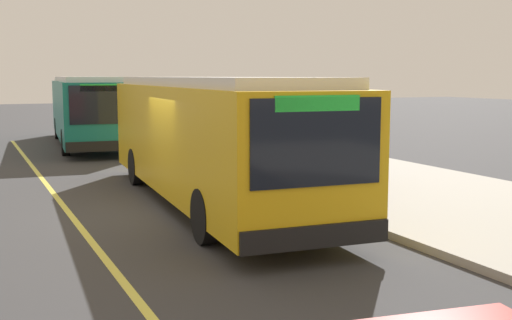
{
  "coord_description": "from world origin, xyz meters",
  "views": [
    {
      "loc": [
        13.37,
        -4.18,
        2.97
      ],
      "look_at": [
        1.35,
        1.32,
        1.24
      ],
      "focal_mm": 44.89,
      "sensor_mm": 36.0,
      "label": 1
    }
  ],
  "objects_px": {
    "transit_bus_main": "(211,135)",
    "route_sign_post": "(313,117)",
    "waiting_bench": "(314,154)",
    "transit_bus_second": "(88,108)"
  },
  "relations": [
    {
      "from": "transit_bus_main",
      "to": "route_sign_post",
      "type": "height_order",
      "value": "same"
    },
    {
      "from": "transit_bus_main",
      "to": "route_sign_post",
      "type": "relative_size",
      "value": 4.02
    },
    {
      "from": "transit_bus_main",
      "to": "route_sign_post",
      "type": "distance_m",
      "value": 2.82
    },
    {
      "from": "transit_bus_second",
      "to": "route_sign_post",
      "type": "bearing_deg",
      "value": 12.27
    },
    {
      "from": "transit_bus_main",
      "to": "waiting_bench",
      "type": "xyz_separation_m",
      "value": [
        -2.89,
        4.39,
        -0.98
      ]
    },
    {
      "from": "waiting_bench",
      "to": "transit_bus_main",
      "type": "bearing_deg",
      "value": -56.67
    },
    {
      "from": "transit_bus_main",
      "to": "transit_bus_second",
      "type": "distance_m",
      "value": 14.32
    },
    {
      "from": "transit_bus_main",
      "to": "route_sign_post",
      "type": "bearing_deg",
      "value": 93.64
    },
    {
      "from": "transit_bus_second",
      "to": "route_sign_post",
      "type": "distance_m",
      "value": 14.47
    },
    {
      "from": "waiting_bench",
      "to": "route_sign_post",
      "type": "height_order",
      "value": "route_sign_post"
    }
  ]
}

